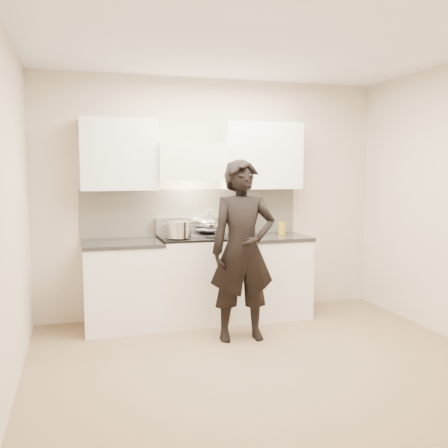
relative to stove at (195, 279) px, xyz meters
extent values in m
plane|color=#826B4E|center=(0.30, -1.42, -0.47)|extent=(4.00, 4.00, 0.00)
cube|color=beige|center=(0.30, 0.33, 0.88)|extent=(4.00, 0.04, 2.70)
cube|color=beige|center=(0.30, -3.17, 0.88)|extent=(4.00, 0.04, 2.70)
cube|color=beige|center=(-1.70, -1.42, 0.88)|extent=(0.04, 3.50, 2.70)
cube|color=silver|center=(0.30, -1.42, 2.22)|extent=(4.00, 3.50, 0.02)
cube|color=beige|center=(0.05, 0.31, 0.71)|extent=(2.50, 0.02, 0.53)
cube|color=silver|center=(0.00, 0.28, 0.56)|extent=(0.76, 0.08, 0.20)
cube|color=white|center=(0.00, 0.13, 1.28)|extent=(0.76, 0.40, 0.40)
cylinder|color=#BBBBBB|center=(0.00, -0.05, 1.10)|extent=(0.66, 0.02, 0.02)
cube|color=white|center=(0.83, 0.16, 1.35)|extent=(0.90, 0.33, 0.75)
cube|color=white|center=(-0.78, 0.16, 1.35)|extent=(0.80, 0.33, 0.75)
cube|color=beige|center=(0.43, 0.30, 0.63)|extent=(0.08, 0.01, 0.12)
cube|color=white|center=(0.00, 0.00, -0.01)|extent=(0.76, 0.65, 0.92)
cube|color=black|center=(0.00, 0.00, 0.46)|extent=(0.76, 0.65, 0.02)
cube|color=#A09DB3|center=(0.16, 0.12, 0.47)|extent=(0.36, 0.34, 0.01)
cylinder|color=#BBBBBB|center=(0.00, -0.29, 0.31)|extent=(0.62, 0.02, 0.02)
cylinder|color=black|center=(-0.18, -0.15, 0.48)|extent=(0.18, 0.18, 0.01)
cylinder|color=black|center=(0.18, -0.15, 0.48)|extent=(0.18, 0.18, 0.01)
cylinder|color=black|center=(-0.18, 0.15, 0.48)|extent=(0.18, 0.18, 0.01)
cylinder|color=black|center=(0.18, 0.15, 0.48)|extent=(0.18, 0.18, 0.01)
cube|color=white|center=(0.83, 0.00, -0.03)|extent=(0.90, 0.65, 0.88)
cube|color=black|center=(0.83, 0.00, 0.43)|extent=(0.92, 0.67, 0.04)
cube|color=white|center=(-0.78, 0.00, -0.03)|extent=(0.80, 0.65, 0.88)
cube|color=black|center=(-0.78, 0.00, 0.43)|extent=(0.82, 0.67, 0.04)
ellipsoid|color=#BBBBBB|center=(0.19, 0.12, 0.58)|extent=(0.35, 0.35, 0.19)
torus|color=#BBBBBB|center=(0.19, 0.12, 0.62)|extent=(0.36, 0.36, 0.02)
ellipsoid|color=beige|center=(0.19, 0.12, 0.57)|extent=(0.20, 0.20, 0.09)
cylinder|color=silver|center=(0.14, -0.02, 0.68)|extent=(0.04, 0.26, 0.19)
cylinder|color=#BBBBBB|center=(-0.20, -0.14, 0.57)|extent=(0.26, 0.26, 0.17)
cube|color=#BBBBBB|center=(-0.36, -0.14, 0.63)|extent=(0.05, 0.03, 0.01)
cube|color=#BBBBBB|center=(-0.05, -0.14, 0.63)|extent=(0.05, 0.03, 0.01)
cylinder|color=silver|center=(0.58, 0.24, 0.54)|extent=(0.13, 0.13, 0.19)
cylinder|color=black|center=(0.61, 0.25, 0.64)|extent=(0.02, 0.02, 0.34)
cylinder|color=silver|center=(0.60, 0.27, 0.64)|extent=(0.02, 0.02, 0.34)
cylinder|color=silver|center=(0.58, 0.28, 0.64)|extent=(0.02, 0.02, 0.34)
cylinder|color=black|center=(0.56, 0.26, 0.64)|extent=(0.02, 0.02, 0.34)
cylinder|color=silver|center=(0.55, 0.24, 0.64)|extent=(0.02, 0.02, 0.34)
cylinder|color=silver|center=(0.57, 0.22, 0.64)|extent=(0.02, 0.02, 0.34)
cylinder|color=black|center=(0.59, 0.21, 0.64)|extent=(0.02, 0.02, 0.34)
cylinder|color=silver|center=(0.61, 0.23, 0.64)|extent=(0.02, 0.02, 0.34)
cylinder|color=orange|center=(0.69, 0.14, 0.48)|extent=(0.04, 0.04, 0.06)
cylinder|color=red|center=(0.69, 0.14, 0.52)|extent=(0.04, 0.04, 0.02)
cylinder|color=#A78120|center=(1.07, 0.09, 0.52)|extent=(0.09, 0.09, 0.15)
imported|color=black|center=(0.32, -0.71, 0.41)|extent=(0.67, 0.47, 1.77)
camera|label=1|loc=(-1.22, -5.25, 1.18)|focal=40.00mm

